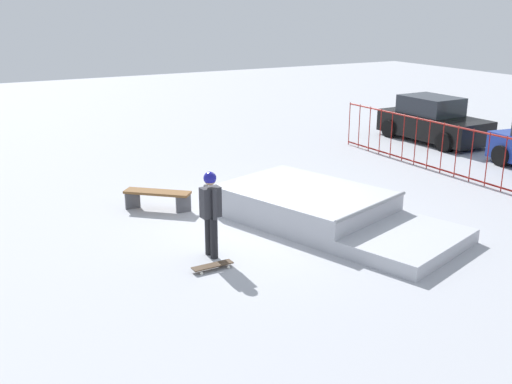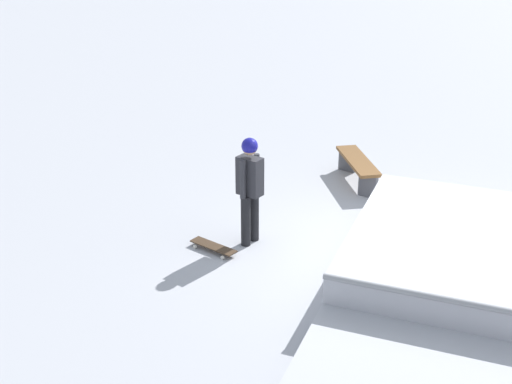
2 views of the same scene
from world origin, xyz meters
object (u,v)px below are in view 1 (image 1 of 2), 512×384
object	(u,v)px
skateboard	(212,266)
park_bench	(157,196)
skater	(211,208)
parked_car_black	(433,121)
skate_ramp	(321,210)

from	to	relation	value
skateboard	park_bench	distance (m)	3.74
skater	parked_car_black	distance (m)	12.69
skater	park_bench	xyz separation A→B (m)	(-3.14, 0.03, -0.65)
skateboard	parked_car_black	size ratio (longest dim) A/B	0.19
skate_ramp	skateboard	size ratio (longest dim) A/B	7.39
skateboard	parked_car_black	bearing A→B (deg)	-152.97
skateboard	park_bench	xyz separation A→B (m)	(-3.72, 0.28, 0.28)
skate_ramp	park_bench	distance (m)	3.94
skate_ramp	skateboard	bearing A→B (deg)	-89.35
skate_ramp	skateboard	world-z (taller)	skate_ramp
skate_ramp	parked_car_black	xyz separation A→B (m)	(-5.14, 8.40, 0.41)
park_bench	skateboard	bearing A→B (deg)	-4.28
parked_car_black	park_bench	bearing A→B (deg)	-79.00
skateboard	skate_ramp	bearing A→B (deg)	-162.50
skate_ramp	skater	bearing A→B (deg)	-98.30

